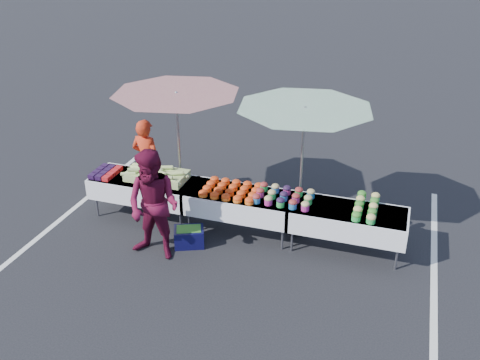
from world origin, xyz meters
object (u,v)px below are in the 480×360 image
(vendor, at_px, (147,161))
(customer, at_px, (154,206))
(umbrella_right, at_px, (304,119))
(umbrella_left, at_px, (177,103))
(table_left, at_px, (144,187))
(storage_bin, at_px, (189,236))
(table_right, at_px, (347,219))
(table_center, at_px, (240,202))

(vendor, distance_m, customer, 1.89)
(umbrella_right, bearing_deg, umbrella_left, 178.64)
(vendor, bearing_deg, umbrella_right, -175.87)
(table_left, bearing_deg, storage_bin, -29.95)
(table_right, xyz_separation_m, umbrella_left, (-3.08, 0.45, 1.46))
(table_left, distance_m, table_center, 1.80)
(vendor, distance_m, storage_bin, 1.90)
(vendor, bearing_deg, customer, 127.30)
(vendor, distance_m, umbrella_left, 1.42)
(table_center, xyz_separation_m, umbrella_right, (0.94, 0.40, 1.45))
(table_center, height_order, table_right, same)
(umbrella_right, bearing_deg, table_center, -156.87)
(table_right, bearing_deg, umbrella_right, 155.15)
(umbrella_right, bearing_deg, customer, -143.22)
(vendor, bearing_deg, umbrella_left, 179.30)
(storage_bin, bearing_deg, vendor, 114.39)
(umbrella_left, relative_size, umbrella_right, 0.98)
(table_right, bearing_deg, umbrella_left, 171.65)
(umbrella_right, bearing_deg, storage_bin, -146.86)
(table_left, relative_size, table_right, 1.00)
(storage_bin, bearing_deg, customer, -154.37)
(customer, relative_size, umbrella_right, 0.69)
(customer, xyz_separation_m, umbrella_right, (1.98, 1.48, 1.13))
(table_center, bearing_deg, umbrella_left, 160.57)
(umbrella_left, height_order, storage_bin, umbrella_left)
(table_right, relative_size, umbrella_right, 0.71)
(table_left, relative_size, storage_bin, 3.20)
(vendor, relative_size, customer, 0.90)
(vendor, relative_size, umbrella_left, 0.64)
(table_center, xyz_separation_m, umbrella_left, (-1.28, 0.45, 1.46))
(umbrella_right, height_order, storage_bin, umbrella_right)
(table_left, bearing_deg, customer, -55.14)
(customer, xyz_separation_m, storage_bin, (0.37, 0.43, -0.74))
(umbrella_left, bearing_deg, table_left, -138.75)
(umbrella_left, distance_m, umbrella_right, 2.22)
(umbrella_right, xyz_separation_m, storage_bin, (-1.61, -1.05, -1.87))
(customer, height_order, umbrella_right, umbrella_right)
(umbrella_left, bearing_deg, customer, -81.20)
(table_right, xyz_separation_m, umbrella_right, (-0.86, 0.40, 1.45))
(table_left, height_order, customer, customer)
(table_right, distance_m, customer, 3.06)
(customer, relative_size, storage_bin, 3.12)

